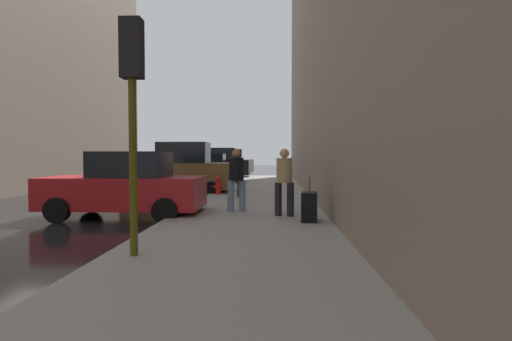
{
  "coord_description": "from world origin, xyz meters",
  "views": [
    {
      "loc": [
        6.65,
        -10.79,
        1.68
      ],
      "look_at": [
        5.93,
        5.35,
        1.08
      ],
      "focal_mm": 28.0,
      "sensor_mm": 36.0,
      "label": 1
    }
  ],
  "objects_px": {
    "fire_hydrant": "(218,186)",
    "pedestrian_with_beanie": "(235,170)",
    "parked_red_hatchback": "(126,186)",
    "parked_gray_coupe": "(206,170)",
    "pedestrian_in_tan_coat": "(284,178)",
    "traffic_light": "(132,85)",
    "pedestrian_in_jeans": "(236,177)",
    "parked_black_suv": "(219,164)",
    "parked_white_van": "(229,163)",
    "rolling_suitcase": "(309,207)",
    "parked_bronze_suv": "(181,171)"
  },
  "relations": [
    {
      "from": "fire_hydrant",
      "to": "pedestrian_with_beanie",
      "type": "relative_size",
      "value": 0.4
    },
    {
      "from": "parked_red_hatchback",
      "to": "parked_gray_coupe",
      "type": "bearing_deg",
      "value": 90.0
    },
    {
      "from": "parked_gray_coupe",
      "to": "pedestrian_in_tan_coat",
      "type": "distance_m",
      "value": 13.87
    },
    {
      "from": "parked_red_hatchback",
      "to": "pedestrian_in_tan_coat",
      "type": "relative_size",
      "value": 2.46
    },
    {
      "from": "traffic_light",
      "to": "pedestrian_in_jeans",
      "type": "relative_size",
      "value": 2.11
    },
    {
      "from": "parked_black_suv",
      "to": "pedestrian_in_jeans",
      "type": "bearing_deg",
      "value": -80.72
    },
    {
      "from": "parked_white_van",
      "to": "rolling_suitcase",
      "type": "distance_m",
      "value": 26.31
    },
    {
      "from": "parked_bronze_suv",
      "to": "parked_black_suv",
      "type": "bearing_deg",
      "value": 90.0
    },
    {
      "from": "traffic_light",
      "to": "rolling_suitcase",
      "type": "xyz_separation_m",
      "value": [
        2.98,
        3.3,
        -2.27
      ]
    },
    {
      "from": "parked_gray_coupe",
      "to": "pedestrian_in_jeans",
      "type": "xyz_separation_m",
      "value": [
        2.97,
        -12.35,
        0.26
      ]
    },
    {
      "from": "traffic_light",
      "to": "pedestrian_in_tan_coat",
      "type": "relative_size",
      "value": 2.11
    },
    {
      "from": "parked_red_hatchback",
      "to": "fire_hydrant",
      "type": "height_order",
      "value": "parked_red_hatchback"
    },
    {
      "from": "fire_hydrant",
      "to": "pedestrian_in_tan_coat",
      "type": "bearing_deg",
      "value": -66.18
    },
    {
      "from": "parked_black_suv",
      "to": "fire_hydrant",
      "type": "distance_m",
      "value": 13.58
    },
    {
      "from": "parked_red_hatchback",
      "to": "parked_bronze_suv",
      "type": "bearing_deg",
      "value": 90.0
    },
    {
      "from": "parked_bronze_suv",
      "to": "pedestrian_in_jeans",
      "type": "xyz_separation_m",
      "value": [
        2.97,
        -6.01,
        0.07
      ]
    },
    {
      "from": "parked_white_van",
      "to": "pedestrian_in_jeans",
      "type": "xyz_separation_m",
      "value": [
        2.97,
        -24.22,
        0.07
      ]
    },
    {
      "from": "parked_red_hatchback",
      "to": "pedestrian_with_beanie",
      "type": "bearing_deg",
      "value": 58.35
    },
    {
      "from": "parked_bronze_suv",
      "to": "traffic_light",
      "type": "distance_m",
      "value": 11.24
    },
    {
      "from": "pedestrian_in_tan_coat",
      "to": "pedestrian_in_jeans",
      "type": "height_order",
      "value": "same"
    },
    {
      "from": "parked_gray_coupe",
      "to": "rolling_suitcase",
      "type": "bearing_deg",
      "value": -70.94
    },
    {
      "from": "rolling_suitcase",
      "to": "parked_bronze_suv",
      "type": "bearing_deg",
      "value": 122.29
    },
    {
      "from": "pedestrian_in_tan_coat",
      "to": "pedestrian_in_jeans",
      "type": "relative_size",
      "value": 1.0
    },
    {
      "from": "parked_black_suv",
      "to": "pedestrian_with_beanie",
      "type": "xyz_separation_m",
      "value": [
        2.57,
        -14.37,
        0.1
      ]
    },
    {
      "from": "parked_white_van",
      "to": "parked_red_hatchback",
      "type": "bearing_deg",
      "value": -90.0
    },
    {
      "from": "parked_gray_coupe",
      "to": "pedestrian_in_tan_coat",
      "type": "bearing_deg",
      "value": -72.08
    },
    {
      "from": "fire_hydrant",
      "to": "traffic_light",
      "type": "distance_m",
      "value": 9.94
    },
    {
      "from": "pedestrian_in_jeans",
      "to": "parked_red_hatchback",
      "type": "bearing_deg",
      "value": -173.39
    },
    {
      "from": "parked_gray_coupe",
      "to": "fire_hydrant",
      "type": "distance_m",
      "value": 7.83
    },
    {
      "from": "fire_hydrant",
      "to": "pedestrian_in_jeans",
      "type": "height_order",
      "value": "pedestrian_in_jeans"
    },
    {
      "from": "pedestrian_with_beanie",
      "to": "rolling_suitcase",
      "type": "distance_m",
      "value": 5.95
    },
    {
      "from": "traffic_light",
      "to": "rolling_suitcase",
      "type": "relative_size",
      "value": 3.46
    },
    {
      "from": "parked_red_hatchback",
      "to": "rolling_suitcase",
      "type": "relative_size",
      "value": 4.04
    },
    {
      "from": "parked_bronze_suv",
      "to": "pedestrian_in_jeans",
      "type": "bearing_deg",
      "value": -63.67
    },
    {
      "from": "parked_bronze_suv",
      "to": "parked_black_suv",
      "type": "height_order",
      "value": "same"
    },
    {
      "from": "pedestrian_in_tan_coat",
      "to": "parked_black_suv",
      "type": "bearing_deg",
      "value": 102.64
    },
    {
      "from": "parked_red_hatchback",
      "to": "parked_gray_coupe",
      "type": "relative_size",
      "value": 1.0
    },
    {
      "from": "parked_white_van",
      "to": "pedestrian_in_tan_coat",
      "type": "height_order",
      "value": "parked_white_van"
    },
    {
      "from": "pedestrian_in_tan_coat",
      "to": "rolling_suitcase",
      "type": "xyz_separation_m",
      "value": [
        0.57,
        -0.8,
        -0.61
      ]
    },
    {
      "from": "rolling_suitcase",
      "to": "parked_red_hatchback",
      "type": "bearing_deg",
      "value": 164.97
    },
    {
      "from": "parked_gray_coupe",
      "to": "pedestrian_in_tan_coat",
      "type": "relative_size",
      "value": 2.47
    },
    {
      "from": "parked_red_hatchback",
      "to": "parked_black_suv",
      "type": "height_order",
      "value": "parked_black_suv"
    },
    {
      "from": "parked_white_van",
      "to": "pedestrian_in_jeans",
      "type": "distance_m",
      "value": 24.4
    },
    {
      "from": "traffic_light",
      "to": "parked_black_suv",
      "type": "bearing_deg",
      "value": 94.58
    },
    {
      "from": "parked_black_suv",
      "to": "parked_white_van",
      "type": "bearing_deg",
      "value": 90.0
    },
    {
      "from": "parked_bronze_suv",
      "to": "traffic_light",
      "type": "relative_size",
      "value": 1.28
    },
    {
      "from": "parked_gray_coupe",
      "to": "parked_black_suv",
      "type": "bearing_deg",
      "value": 90.0
    },
    {
      "from": "rolling_suitcase",
      "to": "parked_white_van",
      "type": "bearing_deg",
      "value": 100.59
    },
    {
      "from": "parked_gray_coupe",
      "to": "rolling_suitcase",
      "type": "distance_m",
      "value": 14.81
    },
    {
      "from": "parked_red_hatchback",
      "to": "traffic_light",
      "type": "relative_size",
      "value": 1.17
    }
  ]
}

